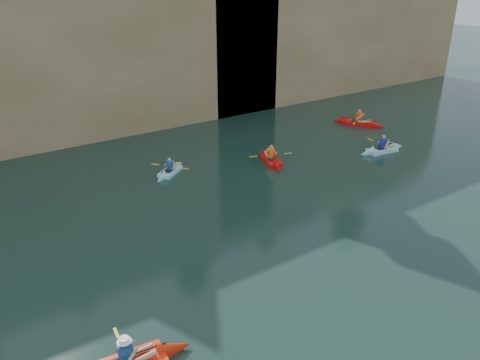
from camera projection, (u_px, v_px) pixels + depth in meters
cliff at (36, 25)px, 31.49m from camera, size 70.00×16.00×12.00m
cliff_slab_center at (103, 39)px, 27.07m from camera, size 24.00×2.40×11.40m
cliff_slab_east at (346, 30)px, 37.69m from camera, size 26.00×2.40×9.84m
sea_cave_center at (7, 127)px, 25.16m from camera, size 3.50×1.00×3.20m
sea_cave_east at (226, 83)px, 32.11m from camera, size 5.00×1.00×4.50m
kayaker_ltblue_near at (382, 149)px, 26.23m from camera, size 3.18×2.41×1.23m
kayaker_red_far at (271, 159)px, 24.84m from camera, size 2.22×3.27×1.18m
kayaker_ltblue_mid at (170, 171)px, 23.46m from camera, size 2.57×2.12×1.03m
kayaker_extra_east at (358, 123)px, 30.77m from camera, size 2.32×3.43×1.32m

